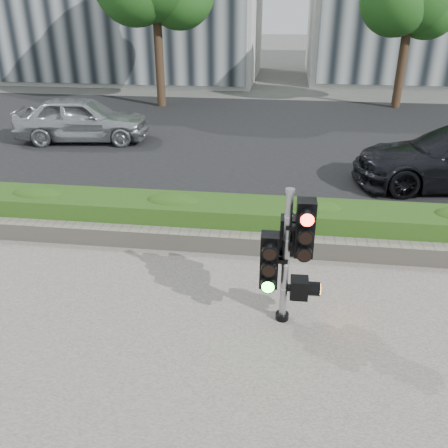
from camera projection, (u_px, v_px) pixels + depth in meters
The scene contains 7 objects.
ground at pixel (215, 313), 7.10m from camera, with size 120.00×120.00×0.00m, color #51514C.
road at pixel (259, 137), 16.04m from camera, with size 60.00×13.00×0.02m, color black.
curb at pixel (237, 221), 9.89m from camera, with size 60.00×0.25×0.12m, color gray.
stone_wall at pixel (230, 242), 8.71m from camera, with size 12.00×0.32×0.34m, color gray.
hedge at pixel (234, 219), 9.22m from camera, with size 12.00×1.00×0.68m, color #4C7A25.
traffic_signal at pixel (288, 250), 6.46m from camera, with size 0.70×0.51×2.03m.
car_silver at pixel (82, 119), 15.24m from camera, with size 1.70×4.22×1.44m, color #ABAEB2.
Camera 1 is at (0.90, -5.76, 4.27)m, focal length 38.00 mm.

